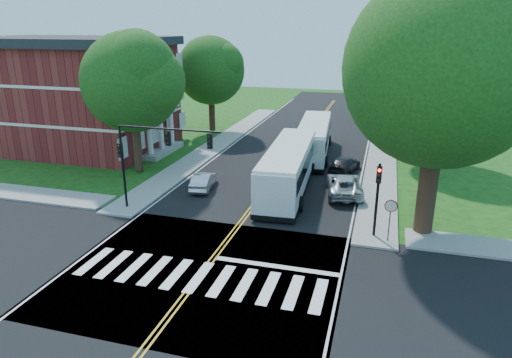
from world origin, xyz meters
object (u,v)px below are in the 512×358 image
(signal_ne, at_px, (378,191))
(dark_sedan, at_px, (344,164))
(bus_lead, at_px, (289,167))
(bus_follow, at_px, (314,138))
(signal_nw, at_px, (153,149))
(suv, at_px, (344,185))
(hatchback, at_px, (203,181))

(signal_ne, height_order, dark_sedan, signal_ne)
(bus_lead, height_order, bus_follow, bus_lead)
(signal_nw, distance_m, suv, 14.01)
(bus_lead, distance_m, hatchback, 6.55)
(signal_nw, distance_m, bus_follow, 18.78)
(signal_nw, distance_m, signal_ne, 14.13)
(signal_nw, relative_size, signal_ne, 1.62)
(bus_lead, bearing_deg, dark_sedan, -126.11)
(signal_ne, xyz_separation_m, dark_sedan, (-2.92, 12.37, -2.31))
(signal_nw, xyz_separation_m, suv, (11.65, 6.88, -3.63))
(signal_ne, height_order, hatchback, signal_ne)
(signal_nw, xyz_separation_m, hatchback, (1.23, 5.12, -3.74))
(hatchback, height_order, suv, suv)
(bus_follow, distance_m, hatchback, 13.51)
(signal_nw, relative_size, bus_follow, 0.57)
(signal_ne, height_order, bus_follow, signal_ne)
(bus_lead, distance_m, suv, 4.30)
(bus_lead, distance_m, dark_sedan, 6.86)
(hatchback, height_order, dark_sedan, dark_sedan)
(bus_follow, bearing_deg, dark_sedan, 121.84)
(suv, bearing_deg, signal_nw, 21.27)
(bus_follow, bearing_deg, signal_nw, 60.41)
(bus_follow, distance_m, dark_sedan, 5.71)
(bus_follow, xyz_separation_m, hatchback, (-6.55, -11.77, -1.06))
(dark_sedan, bearing_deg, signal_nw, 60.11)
(dark_sedan, bearing_deg, suv, 107.47)
(signal_nw, xyz_separation_m, bus_follow, (7.78, 16.88, -2.68))
(hatchback, distance_m, suv, 10.57)
(hatchback, relative_size, dark_sedan, 0.86)
(signal_ne, bearing_deg, bus_lead, 134.53)
(signal_nw, height_order, hatchback, signal_nw)
(signal_ne, bearing_deg, signal_nw, -179.95)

